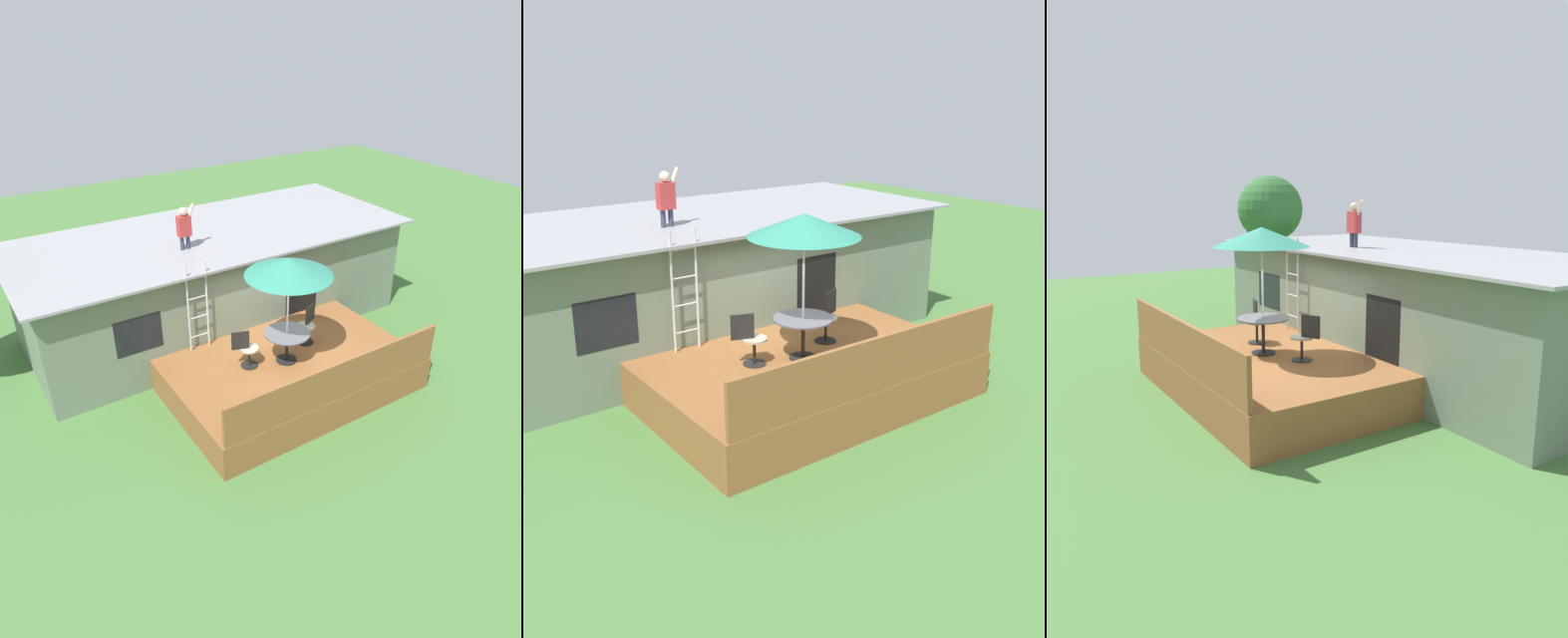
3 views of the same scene
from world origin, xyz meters
TOP-DOWN VIEW (x-y plane):
  - ground_plane at (0.00, 0.00)m, footprint 40.00×40.00m
  - house at (0.00, 3.60)m, footprint 10.50×4.50m
  - deck at (0.00, 0.00)m, footprint 5.54×3.75m
  - deck_railing at (0.00, -1.82)m, footprint 5.44×0.08m
  - patio_table at (-0.10, -0.10)m, footprint 1.04×1.04m
  - patio_umbrella at (-0.10, -0.10)m, footprint 1.90×1.90m
  - step_ladder at (-1.52, 1.46)m, footprint 0.52×0.04m
  - person_figure at (-1.06, 2.89)m, footprint 0.47×0.20m
  - patio_chair_left at (-0.99, 0.21)m, footprint 0.60×0.44m
  - patio_chair_right at (0.80, 0.33)m, footprint 0.59×0.44m

SIDE VIEW (x-z plane):
  - ground_plane at x=0.00m, z-range 0.00..0.00m
  - deck at x=0.00m, z-range 0.00..0.80m
  - deck_railing at x=0.00m, z-range 0.80..1.70m
  - patio_chair_left at x=-0.99m, z-range 0.80..1.72m
  - patio_chair_right at x=0.80m, z-range 0.80..1.72m
  - house at x=0.00m, z-range 0.01..2.75m
  - patio_table at x=-0.10m, z-range 1.01..1.76m
  - step_ladder at x=-1.52m, z-range 0.80..3.00m
  - patio_umbrella at x=-0.10m, z-range 1.88..4.42m
  - person_figure at x=-1.06m, z-range 2.80..3.91m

